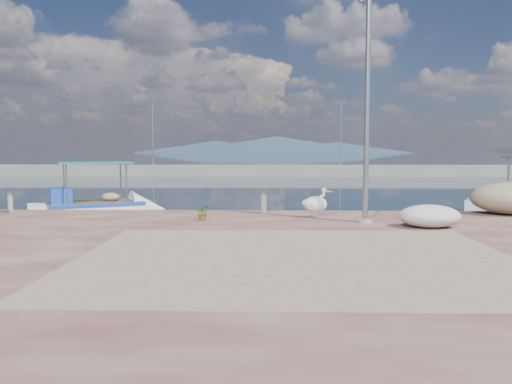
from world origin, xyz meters
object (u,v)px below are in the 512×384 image
object	(u,v)px
lamp_post	(367,115)
bollard_near	(264,201)
boat_left	(94,210)
pelican	(316,204)

from	to	relation	value
lamp_post	bollard_near	world-z (taller)	lamp_post
boat_left	lamp_post	bearing A→B (deg)	-55.23
pelican	bollard_near	distance (m)	2.13
lamp_post	bollard_near	bearing A→B (deg)	144.39
boat_left	bollard_near	size ratio (longest dim) A/B	7.16
boat_left	pelican	distance (m)	10.14
pelican	bollard_near	xyz separation A→B (m)	(-1.74, 1.23, -0.04)
boat_left	lamp_post	size ratio (longest dim) A/B	0.80
bollard_near	pelican	bearing A→B (deg)	-35.21
lamp_post	boat_left	bearing A→B (deg)	151.58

